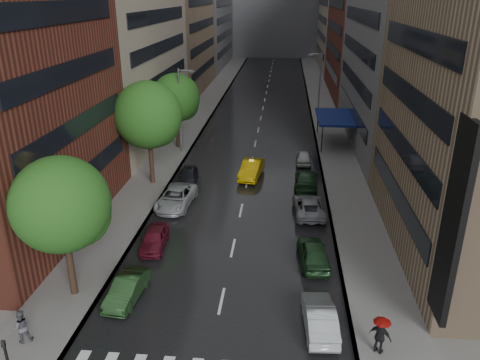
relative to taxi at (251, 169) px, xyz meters
The scene contains 16 objects.
ground 23.46m from the taxi, 90.71° to the right, with size 220.00×220.00×0.00m, color gray.
road 26.57m from the taxi, 90.63° to the left, with size 14.00×140.00×0.01m, color black.
sidewalk_left 28.14m from the taxi, 109.28° to the left, with size 4.00×140.00×0.15m, color gray.
sidewalk_right 27.95m from the taxi, 71.84° to the left, with size 4.00×140.00×0.15m, color gray.
buildings_right 39.05m from the taxi, 66.14° to the left, with size 8.05×109.10×36.00m.
tree_near 22.16m from the taxi, 114.32° to the right, with size 5.32×5.32×8.48m.
tree_mid 10.86m from the taxi, 163.80° to the right, with size 5.94×5.94×9.46m.
tree_far 13.07m from the taxi, 137.28° to the left, with size 5.27×5.27×8.39m.
taxi is the anchor object (origin of this frame).
parked_cars_left 10.93m from the taxi, 121.39° to the right, with size 2.92×21.88×1.51m.
parked_cars_right 9.60m from the taxi, 57.85° to the right, with size 2.60×29.94×1.53m.
ped_black_umbrella 25.75m from the taxi, 112.10° to the right, with size 1.10×1.03×2.09m.
ped_red_umbrella 24.27m from the taxi, 71.09° to the right, with size 1.17×0.98×2.01m.
street_lamp_left 11.13m from the taxi, 140.72° to the left, with size 1.74×0.22×9.00m.
street_lamp_right 23.16m from the taxi, 70.98° to the left, with size 1.74×0.22×9.00m.
awning 14.64m from the taxi, 53.04° to the left, with size 4.00×8.00×3.12m.
Camera 1 is at (3.16, -18.03, 16.42)m, focal length 35.00 mm.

